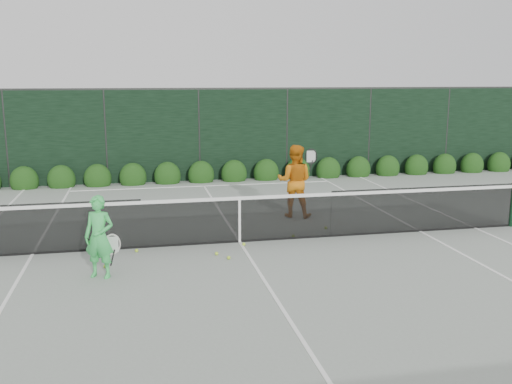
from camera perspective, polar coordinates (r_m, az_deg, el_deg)
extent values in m
plane|color=gray|center=(12.01, -1.64, -5.04)|extent=(80.00, 80.00, 0.00)
cylinder|color=#11341D|center=(14.41, 24.26, -1.08)|extent=(0.10, 0.10, 1.07)
cube|color=black|center=(11.90, -22.02, -3.51)|extent=(4.40, 0.01, 1.02)
cube|color=black|center=(11.88, -1.65, -2.82)|extent=(4.00, 0.01, 0.96)
cube|color=black|center=(13.25, 16.52, -1.67)|extent=(4.40, 0.01, 1.02)
cube|color=white|center=(11.78, -1.67, -0.63)|extent=(12.80, 0.03, 0.07)
cube|color=black|center=(12.00, -1.64, -4.95)|extent=(12.80, 0.02, 0.04)
cube|color=white|center=(11.89, -1.65, -2.93)|extent=(0.05, 0.03, 0.91)
imported|color=#3CCD5C|center=(10.13, -15.41, -4.35)|extent=(0.62, 0.52, 1.44)
torus|color=beige|center=(10.26, -14.21, -5.10)|extent=(0.30, 0.09, 0.30)
cylinder|color=black|center=(10.33, -14.14, -6.38)|extent=(0.10, 0.03, 0.30)
imported|color=orange|center=(14.04, 3.88, 1.10)|extent=(1.06, 0.96, 1.79)
torus|color=black|center=(13.85, 5.54, 3.57)|extent=(0.30, 0.06, 0.30)
cylinder|color=black|center=(13.88, 5.52, 2.59)|extent=(0.10, 0.03, 0.30)
cube|color=white|center=(14.02, 21.05, -3.38)|extent=(0.06, 23.77, 0.01)
cube|color=white|center=(12.02, -21.44, -5.81)|extent=(0.06, 23.77, 0.01)
cube|color=white|center=(13.33, 16.08, -3.79)|extent=(0.06, 23.77, 0.01)
cube|color=white|center=(23.56, -6.79, 3.06)|extent=(11.03, 0.06, 0.01)
cube|color=white|center=(18.17, -5.23, 0.61)|extent=(8.23, 0.06, 0.01)
cube|color=white|center=(12.01, -1.64, -5.01)|extent=(0.06, 12.80, 0.01)
cube|color=black|center=(19.04, -5.70, 5.64)|extent=(32.00, 0.06, 3.00)
cube|color=#262826|center=(18.95, -5.79, 10.25)|extent=(32.00, 0.06, 0.06)
cylinder|color=#262826|center=(19.34, -23.72, 4.82)|extent=(0.08, 0.08, 3.00)
cylinder|color=#262826|center=(18.96, -14.79, 5.29)|extent=(0.08, 0.08, 3.00)
cylinder|color=#262826|center=(19.04, -5.70, 5.64)|extent=(0.08, 0.08, 3.00)
cylinder|color=#262826|center=(19.59, 3.10, 5.84)|extent=(0.08, 0.08, 3.00)
cylinder|color=#262826|center=(20.56, 11.25, 5.90)|extent=(0.08, 0.08, 3.00)
cylinder|color=#262826|center=(21.91, 18.53, 5.86)|extent=(0.08, 0.08, 3.00)
ellipsoid|color=#10360E|center=(19.07, -22.16, 1.02)|extent=(0.86, 0.65, 0.94)
ellipsoid|color=#10360E|center=(18.91, -18.88, 1.16)|extent=(0.86, 0.65, 0.94)
ellipsoid|color=#10360E|center=(18.80, -15.55, 1.31)|extent=(0.86, 0.65, 0.94)
ellipsoid|color=#10360E|center=(18.76, -12.20, 1.45)|extent=(0.86, 0.65, 0.94)
ellipsoid|color=#10360E|center=(18.78, -8.84, 1.58)|extent=(0.86, 0.65, 0.94)
ellipsoid|color=#10360E|center=(18.86, -5.51, 1.71)|extent=(0.86, 0.65, 0.94)
ellipsoid|color=#10360E|center=(19.01, -2.21, 1.83)|extent=(0.86, 0.65, 0.94)
ellipsoid|color=#10360E|center=(19.23, 1.03, 1.94)|extent=(0.86, 0.65, 0.94)
ellipsoid|color=#10360E|center=(19.50, 4.18, 2.05)|extent=(0.86, 0.65, 0.94)
ellipsoid|color=#10360E|center=(19.83, 7.24, 2.14)|extent=(0.86, 0.65, 0.94)
ellipsoid|color=#10360E|center=(20.21, 10.19, 2.23)|extent=(0.86, 0.65, 0.94)
ellipsoid|color=#10360E|center=(20.64, 13.03, 2.31)|extent=(0.86, 0.65, 0.94)
ellipsoid|color=#10360E|center=(21.13, 15.74, 2.38)|extent=(0.86, 0.65, 0.94)
ellipsoid|color=#10360E|center=(21.66, 18.33, 2.44)|extent=(0.86, 0.65, 0.94)
ellipsoid|color=#10360E|center=(22.23, 20.79, 2.49)|extent=(0.86, 0.65, 0.94)
ellipsoid|color=#10360E|center=(22.84, 23.12, 2.54)|extent=(0.86, 0.65, 0.94)
sphere|color=#B3DE31|center=(13.08, 6.99, -3.58)|extent=(0.07, 0.07, 0.07)
sphere|color=#B3DE31|center=(11.17, -3.96, -6.16)|extent=(0.07, 0.07, 0.07)
sphere|color=#B3DE31|center=(12.37, 3.73, -4.40)|extent=(0.07, 0.07, 0.07)
sphere|color=#B3DE31|center=(11.75, -1.23, -5.24)|extent=(0.07, 0.07, 0.07)
sphere|color=#B3DE31|center=(11.57, -11.85, -5.75)|extent=(0.07, 0.07, 0.07)
sphere|color=#B3DE31|center=(10.91, -2.74, -6.58)|extent=(0.07, 0.07, 0.07)
sphere|color=#B3DE31|center=(10.78, -14.84, -7.18)|extent=(0.07, 0.07, 0.07)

